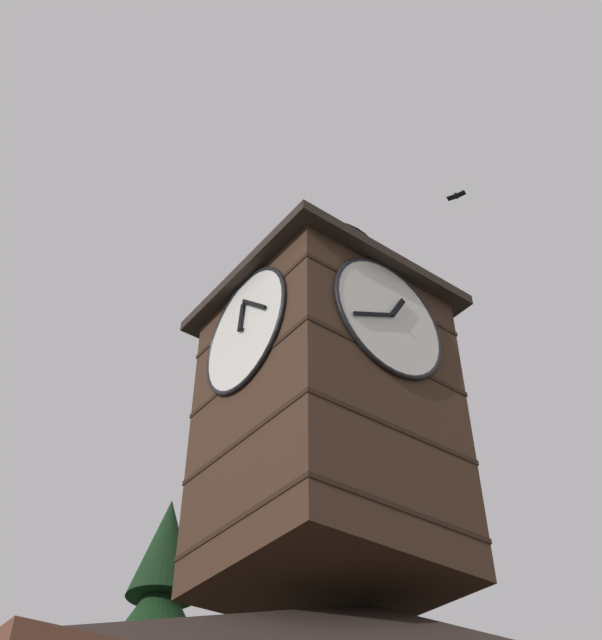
{
  "coord_description": "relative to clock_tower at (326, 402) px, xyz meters",
  "views": [
    {
      "loc": [
        9.08,
        8.84,
        2.21
      ],
      "look_at": [
        0.85,
        -2.1,
        13.7
      ],
      "focal_mm": 43.78,
      "sensor_mm": 36.0,
      "label": 1
    }
  ],
  "objects": [
    {
      "name": "clock_tower",
      "position": [
        0.0,
        0.0,
        0.0
      ],
      "size": [
        4.89,
        4.89,
        9.68
      ],
      "color": "#422B1E",
      "rests_on": "building_main"
    },
    {
      "name": "flying_bird_high",
      "position": [
        -4.83,
        0.8,
        9.27
      ],
      "size": [
        0.4,
        0.61,
        0.14
      ],
      "color": "black"
    }
  ]
}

